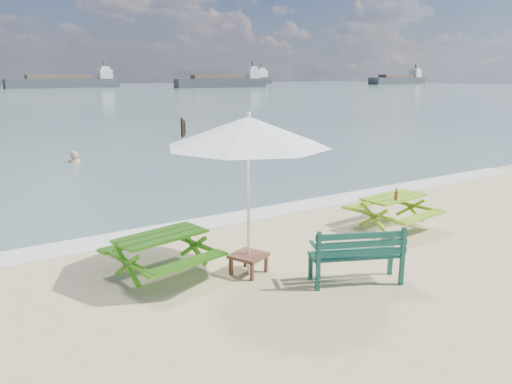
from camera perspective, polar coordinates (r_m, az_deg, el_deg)
foam_strip at (r=11.58m, az=-3.14°, el=-3.07°), size 22.00×0.90×0.01m
picnic_table_left at (r=8.47m, az=-10.70°, el=-7.16°), size 1.77×1.90×0.71m
picnic_table_right at (r=11.23m, az=15.37°, el=-2.28°), size 1.64×1.79×0.71m
park_bench at (r=8.24m, az=11.30°, el=-8.25°), size 1.55×1.04×0.91m
side_table at (r=8.45m, az=-0.84°, el=-8.14°), size 0.70×0.70×0.35m
patio_umbrella at (r=7.91m, az=-0.89°, el=6.91°), size 3.49×3.49×2.63m
beer_bottle at (r=10.76m, az=15.70°, el=-0.46°), size 0.07×0.07×0.27m
swimmer at (r=20.27m, az=-19.97°, el=2.12°), size 0.71×0.58×1.68m
mooring_pilings at (r=27.14m, az=-8.32°, el=7.07°), size 0.56×0.76×1.20m
cargo_ships at (r=139.40m, az=-7.52°, el=12.41°), size 150.17×42.20×4.40m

